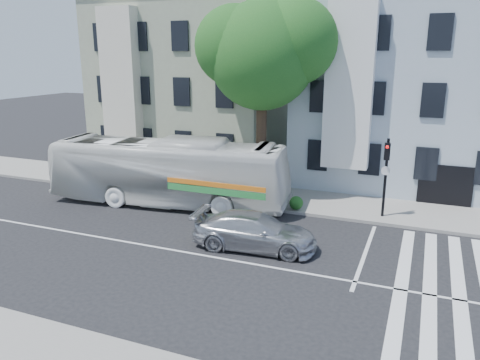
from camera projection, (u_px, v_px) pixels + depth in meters
The scene contains 9 objects.
ground at pixel (188, 253), 18.49m from camera, with size 120.00×120.00×0.00m, color black.
sidewalk_far at pixel (257, 196), 25.62m from camera, with size 80.00×4.00×0.15m, color gray.
building_left at pixel (199, 84), 33.00m from camera, with size 12.00×10.00×11.00m, color gray.
building_right at pixel (408, 90), 27.92m from camera, with size 12.00×10.00×11.00m, color #A1B4C0.
street_tree at pixel (265, 49), 24.23m from camera, with size 7.30×5.90×11.10m.
bus at pixel (168, 172), 24.10m from camera, with size 12.44×2.91×3.46m, color white.
sedan at pixel (255, 231), 18.77m from camera, with size 4.99×2.03×1.45m, color #B9BAC1.
hedge at pixel (218, 194), 24.57m from camera, with size 8.50×0.84×0.70m, color #2C6822, non-canonical shape.
traffic_signal at pixel (386, 168), 21.53m from camera, with size 0.41×0.52×3.88m.
Camera 1 is at (8.32, -15.06, 7.63)m, focal length 35.00 mm.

